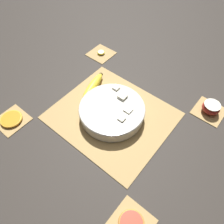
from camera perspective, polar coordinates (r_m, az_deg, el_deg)
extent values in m
plane|color=#2D2823|center=(0.91, 0.00, -1.02)|extent=(6.00, 6.00, 0.00)
cube|color=#A8844C|center=(0.91, 0.00, -0.91)|extent=(0.47, 0.41, 0.01)
cube|color=#4C381E|center=(0.86, 9.46, -7.01)|extent=(0.01, 0.40, 0.00)
cube|color=#4C381E|center=(0.87, 6.64, -5.19)|extent=(0.01, 0.40, 0.00)
cube|color=#4C381E|center=(0.88, 3.90, -3.41)|extent=(0.01, 0.40, 0.00)
cube|color=#4C381E|center=(0.90, 1.27, -1.68)|extent=(0.01, 0.40, 0.00)
cube|color=#4C381E|center=(0.92, -1.25, -0.02)|extent=(0.01, 0.40, 0.00)
cube|color=#4C381E|center=(0.94, -3.66, 1.57)|extent=(0.01, 0.40, 0.00)
cube|color=#4C381E|center=(0.97, -5.95, 3.08)|extent=(0.01, 0.40, 0.00)
cube|color=#4C381E|center=(0.99, -8.14, 4.51)|extent=(0.01, 0.40, 0.00)
cube|color=#A8844C|center=(1.01, 24.01, 0.23)|extent=(0.12, 0.12, 0.01)
cube|color=#4C381E|center=(1.01, 25.03, -0.28)|extent=(0.00, 0.12, 0.00)
cube|color=#4C381E|center=(1.01, 23.06, 0.87)|extent=(0.00, 0.12, 0.00)
cube|color=#A8844C|center=(1.20, -2.87, 15.00)|extent=(0.12, 0.12, 0.01)
cube|color=#4C381E|center=(1.18, -1.50, 14.40)|extent=(0.00, 0.12, 0.00)
cube|color=#4C381E|center=(1.19, -2.42, 14.85)|extent=(0.00, 0.12, 0.00)
cube|color=#4C381E|center=(1.21, -3.32, 15.28)|extent=(0.00, 0.12, 0.00)
cube|color=#4C381E|center=(1.22, -4.21, 15.71)|extent=(0.00, 0.12, 0.00)
cube|color=#A8844C|center=(0.75, 5.00, -27.03)|extent=(0.12, 0.12, 0.01)
cube|color=#4C381E|center=(0.75, 5.02, -27.00)|extent=(0.00, 0.12, 0.00)
cube|color=#4C381E|center=(0.75, 2.95, -25.61)|extent=(0.00, 0.12, 0.00)
cube|color=#A8844C|center=(0.99, -24.68, -1.92)|extent=(0.12, 0.12, 0.01)
cube|color=#4C381E|center=(0.97, -23.74, -2.80)|extent=(0.00, 0.12, 0.00)
cube|color=#4C381E|center=(0.99, -24.72, -1.86)|extent=(0.00, 0.12, 0.00)
cube|color=#4C381E|center=(1.01, -25.65, -0.95)|extent=(0.00, 0.12, 0.00)
cylinder|color=silver|center=(0.89, 0.00, 0.20)|extent=(0.26, 0.26, 0.05)
torus|color=silver|center=(0.87, 0.00, 0.97)|extent=(0.27, 0.27, 0.01)
cylinder|color=beige|center=(0.93, -3.36, 5.23)|extent=(0.03, 0.03, 0.01)
cylinder|color=beige|center=(0.90, 4.72, 0.82)|extent=(0.03, 0.03, 0.01)
cylinder|color=beige|center=(0.83, -1.95, -4.86)|extent=(0.03, 0.03, 0.01)
cylinder|color=beige|center=(0.84, -0.73, -2.52)|extent=(0.03, 0.03, 0.01)
cylinder|color=beige|center=(0.84, -3.59, -4.11)|extent=(0.03, 0.03, 0.01)
cylinder|color=beige|center=(0.85, 5.76, -2.19)|extent=(0.03, 0.03, 0.01)
cylinder|color=beige|center=(0.89, -0.10, 1.12)|extent=(0.03, 0.03, 0.01)
cylinder|color=beige|center=(0.93, -5.06, 2.93)|extent=(0.02, 0.02, 0.01)
cylinder|color=beige|center=(0.86, -2.28, -0.67)|extent=(0.03, 0.03, 0.01)
cylinder|color=beige|center=(0.85, 0.61, -4.62)|extent=(0.03, 0.03, 0.01)
cube|color=#EFEACC|center=(0.90, -3.83, 1.88)|extent=(0.02, 0.02, 0.02)
cube|color=#EFEACC|center=(0.84, 2.50, -2.02)|extent=(0.03, 0.03, 0.03)
cube|color=#EFEACC|center=(0.94, 1.57, 3.53)|extent=(0.03, 0.03, 0.03)
cube|color=#EFEACC|center=(0.90, -6.41, 1.50)|extent=(0.03, 0.03, 0.03)
cube|color=#EFEACC|center=(0.88, 6.72, 0.28)|extent=(0.03, 0.03, 0.03)
cube|color=#EFEACC|center=(0.94, -1.91, 3.14)|extent=(0.03, 0.03, 0.03)
cube|color=#EFEACC|center=(0.89, 2.37, 1.54)|extent=(0.02, 0.02, 0.02)
cube|color=#EFEACC|center=(0.90, 2.99, 3.59)|extent=(0.03, 0.03, 0.03)
cube|color=#EFEACC|center=(0.94, 1.08, 6.06)|extent=(0.03, 0.03, 0.03)
cube|color=#EFEACC|center=(0.88, -6.25, -0.40)|extent=(0.02, 0.02, 0.02)
cube|color=#EFEACC|center=(0.87, 4.22, 0.13)|extent=(0.03, 0.03, 0.03)
cube|color=#EFEACC|center=(0.91, 0.08, 2.78)|extent=(0.03, 0.03, 0.03)
cube|color=#EFEACC|center=(0.85, -3.26, -2.31)|extent=(0.02, 0.02, 0.02)
cube|color=#EFEACC|center=(0.93, 4.75, 3.04)|extent=(0.03, 0.03, 0.03)
ellipsoid|color=red|center=(0.87, -4.73, -2.18)|extent=(0.03, 0.02, 0.01)
ellipsoid|color=orange|center=(0.89, 3.73, -1.59)|extent=(0.04, 0.02, 0.02)
ellipsoid|color=red|center=(0.90, -1.60, 2.12)|extent=(0.03, 0.01, 0.01)
ellipsoid|color=orange|center=(0.88, -4.37, 0.19)|extent=(0.03, 0.02, 0.01)
ellipsoid|color=orange|center=(0.85, -6.13, -1.18)|extent=(0.03, 0.01, 0.01)
ellipsoid|color=yellow|center=(0.99, -5.04, 6.68)|extent=(0.08, 0.18, 0.04)
sphere|color=#473819|center=(1.05, -2.89, 9.78)|extent=(0.02, 0.02, 0.02)
ellipsoid|color=#B72D23|center=(1.00, 24.44, 1.04)|extent=(0.07, 0.07, 0.04)
cylinder|color=#EFEACC|center=(0.98, 24.80, 1.71)|extent=(0.07, 0.07, 0.00)
cylinder|color=orange|center=(0.98, -24.84, -1.65)|extent=(0.08, 0.08, 0.01)
torus|color=#F4A82D|center=(0.98, -24.84, -1.65)|extent=(0.09, 0.09, 0.01)
cylinder|color=beige|center=(1.20, -2.89, 15.28)|extent=(0.03, 0.03, 0.01)
torus|color=yellow|center=(1.20, -2.89, 15.28)|extent=(0.04, 0.04, 0.01)
cylinder|color=red|center=(0.74, 5.06, -26.90)|extent=(0.07, 0.07, 0.01)
torus|color=orange|center=(0.74, 5.06, -26.90)|extent=(0.08, 0.08, 0.01)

